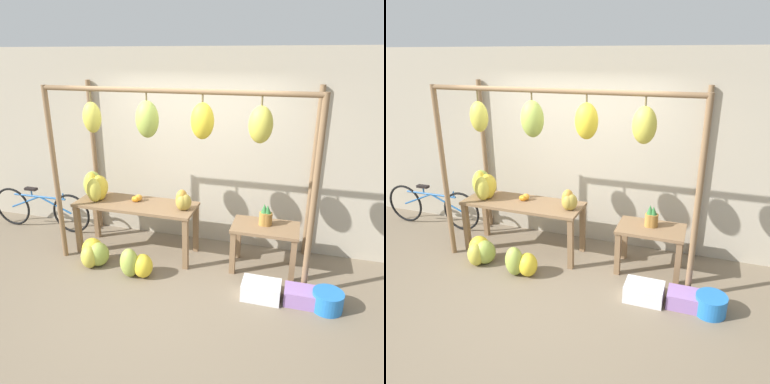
{
  "view_description": "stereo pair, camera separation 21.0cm",
  "coord_description": "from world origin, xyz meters",
  "views": [
    {
      "loc": [
        1.42,
        -3.55,
        2.7
      ],
      "look_at": [
        0.13,
        0.85,
        1.0
      ],
      "focal_mm": 35.0,
      "sensor_mm": 36.0,
      "label": 1
    },
    {
      "loc": [
        1.62,
        -3.49,
        2.7
      ],
      "look_at": [
        0.13,
        0.85,
        1.0
      ],
      "focal_mm": 35.0,
      "sensor_mm": 36.0,
      "label": 2
    }
  ],
  "objects": [
    {
      "name": "ground_plane",
      "position": [
        0.0,
        0.0,
        0.0
      ],
      "size": [
        20.0,
        20.0,
        0.0
      ],
      "primitive_type": "plane",
      "color": "#756651"
    },
    {
      "name": "shop_wall_back",
      "position": [
        0.0,
        1.54,
        1.4
      ],
      "size": [
        8.0,
        0.08,
        2.8
      ],
      "color": "#B2A893",
      "rests_on": "ground_plane"
    },
    {
      "name": "stall_awning",
      "position": [
        0.06,
        0.6,
        1.77
      ],
      "size": [
        3.33,
        1.16,
        2.35
      ],
      "color": "brown",
      "rests_on": "ground_plane"
    },
    {
      "name": "display_table_main",
      "position": [
        -0.68,
        0.85,
        0.64
      ],
      "size": [
        1.7,
        0.6,
        0.75
      ],
      "color": "brown",
      "rests_on": "ground_plane"
    },
    {
      "name": "display_table_side",
      "position": [
        1.11,
        0.89,
        0.48
      ],
      "size": [
        0.85,
        0.53,
        0.63
      ],
      "color": "brown",
      "rests_on": "ground_plane"
    },
    {
      "name": "banana_pile_on_table",
      "position": [
        -1.29,
        0.84,
        0.94
      ],
      "size": [
        0.44,
        0.46,
        0.4
      ],
      "color": "gold",
      "rests_on": "display_table_main"
    },
    {
      "name": "orange_pile",
      "position": [
        -0.7,
        0.92,
        0.8
      ],
      "size": [
        0.14,
        0.13,
        0.1
      ],
      "color": "orange",
      "rests_on": "display_table_main"
    },
    {
      "name": "pineapple_cluster",
      "position": [
        1.1,
        0.93,
        0.74
      ],
      "size": [
        0.17,
        0.15,
        0.29
      ],
      "color": "#A3702D",
      "rests_on": "display_table_side"
    },
    {
      "name": "banana_pile_ground_left",
      "position": [
        -1.1,
        0.34,
        0.17
      ],
      "size": [
        0.46,
        0.44,
        0.37
      ],
      "color": "#9EB247",
      "rests_on": "ground_plane"
    },
    {
      "name": "banana_pile_ground_right",
      "position": [
        -0.44,
        0.24,
        0.18
      ],
      "size": [
        0.52,
        0.38,
        0.39
      ],
      "color": "yellow",
      "rests_on": "ground_plane"
    },
    {
      "name": "fruit_crate_white",
      "position": [
        1.15,
        0.24,
        0.1
      ],
      "size": [
        0.45,
        0.3,
        0.2
      ],
      "color": "silver",
      "rests_on": "ground_plane"
    },
    {
      "name": "blue_bucket",
      "position": [
        1.89,
        0.23,
        0.11
      ],
      "size": [
        0.34,
        0.34,
        0.22
      ],
      "color": "blue",
      "rests_on": "ground_plane"
    },
    {
      "name": "parked_bicycle",
      "position": [
        -2.5,
        1.12,
        0.34
      ],
      "size": [
        1.75,
        0.08,
        0.7
      ],
      "color": "black",
      "rests_on": "ground_plane"
    },
    {
      "name": "papaya_pile",
      "position": [
        0.01,
        0.82,
        0.88
      ],
      "size": [
        0.27,
        0.24,
        0.28
      ],
      "color": "#B2993D",
      "rests_on": "display_table_main"
    },
    {
      "name": "fruit_crate_purple",
      "position": [
        1.62,
        0.26,
        0.09
      ],
      "size": [
        0.4,
        0.27,
        0.18
      ],
      "color": "#9970B7",
      "rests_on": "ground_plane"
    }
  ]
}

